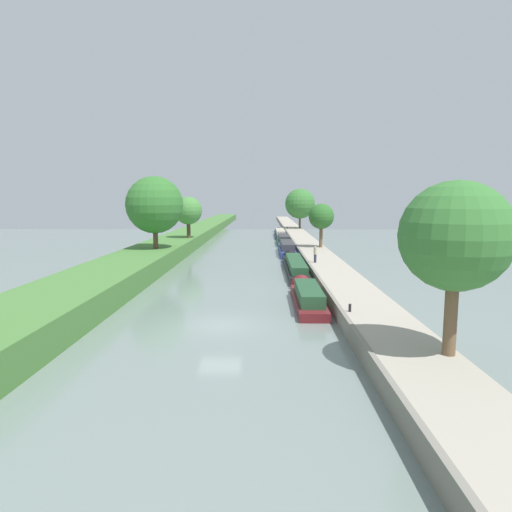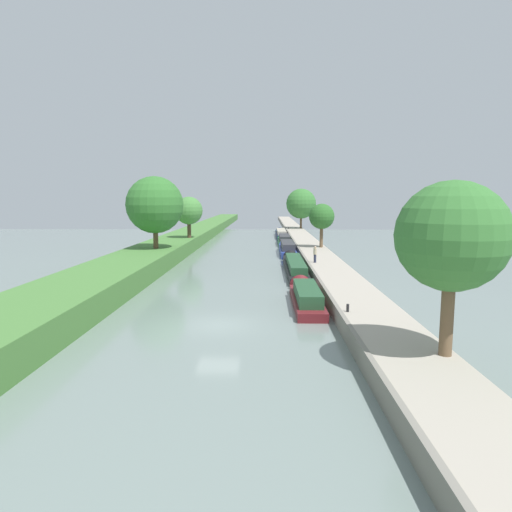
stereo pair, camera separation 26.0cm
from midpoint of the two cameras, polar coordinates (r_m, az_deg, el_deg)
The scene contains 17 objects.
ground_plane at distance 26.35m, azimuth -4.97°, elevation -8.96°, with size 160.00×160.00×0.00m, color slate.
left_grassy_bank at distance 29.01m, azimuth -25.66°, elevation -6.30°, with size 6.02×260.00×1.81m.
right_towpath at distance 26.83m, azimuth 14.77°, elevation -7.78°, with size 3.62×260.00×1.00m.
stone_quay at distance 26.43m, azimuth 10.65°, elevation -7.83°, with size 0.25×260.00×1.05m.
narrowboat_maroon at distance 31.71m, azimuth 6.40°, elevation -5.10°, with size 1.88×10.16×2.02m.
narrowboat_black at distance 45.26m, azimuth 4.90°, elevation -1.25°, with size 1.82×16.60×1.91m.
narrowboat_blue at distance 59.87m, azimuth 3.88°, elevation 1.01°, with size 1.96×12.32×2.21m.
narrowboat_green at distance 71.90m, azimuth 3.46°, elevation 2.07°, with size 1.93×11.06×2.11m.
narrowboat_navy at distance 85.70m, azimuth 3.05°, elevation 2.93°, with size 1.95×15.83×2.01m.
tree_rightbank_near at distance 19.34m, azimuth 24.09°, elevation 2.28°, with size 4.48×4.48×7.19m.
tree_rightbank_midnear at distance 58.42m, azimuth 8.34°, elevation 5.07°, with size 3.33×3.33×5.75m.
tree_rightbank_midfar at distance 94.82m, azimuth 5.65°, elevation 6.76°, with size 6.36×6.36×8.45m.
tree_leftbank_downstream at distance 63.51m, azimuth -8.90°, elevation 5.81°, with size 3.95×3.95×5.86m.
tree_leftbank_upstream at distance 50.65m, azimuth -13.16°, elevation 6.46°, with size 6.37×6.37×8.08m.
person_walking at distance 44.70m, azimuth 7.53°, elevation 0.27°, with size 0.34×0.34×1.66m.
mooring_bollard_near at distance 25.89m, azimuth 11.80°, elevation -6.59°, with size 0.16×0.16×0.45m.
mooring_bollard_far at distance 93.13m, azimuth 3.99°, elevation 3.67°, with size 0.16×0.16×0.45m.
Camera 1 is at (2.57, -25.12, 7.47)m, focal length 30.85 mm.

